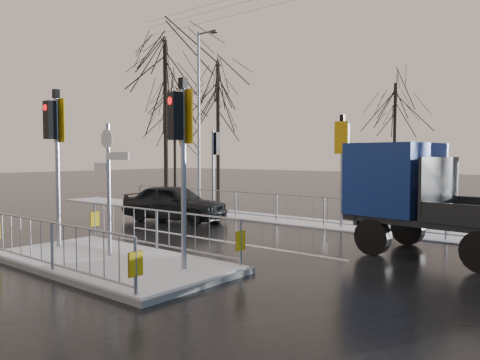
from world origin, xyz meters
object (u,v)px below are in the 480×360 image
Objects in this scene: traffic_island at (110,248)px; car_far_lane at (174,203)px; flatbed_truck at (428,195)px; street_lamp_left at (200,112)px.

traffic_island reaches higher than car_far_lane.
flatbed_truck is at bearing 47.32° from traffic_island.
car_far_lane is (-4.16, 5.79, 0.30)m from traffic_island.
flatbed_truck is 0.76× the size of street_lamp_left.
street_lamp_left reaches higher than flatbed_truck.
flatbed_truck is at bearing -103.72° from car_far_lane.
traffic_island is 7.77m from flatbed_truck.
street_lamp_left is at bearing 124.07° from traffic_island.
street_lamp_left reaches higher than traffic_island.
flatbed_truck is (5.22, 5.66, 1.10)m from traffic_island.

